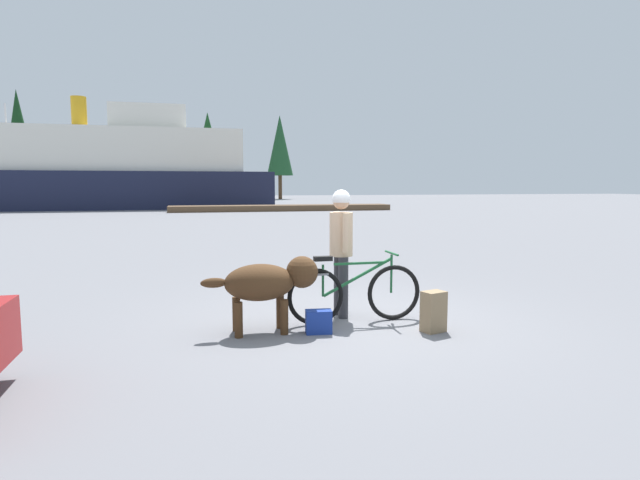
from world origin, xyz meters
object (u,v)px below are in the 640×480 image
(backpack, at_px, (434,312))
(handbag_pannier, at_px, (319,322))
(bicycle, at_px, (354,293))
(dog, at_px, (268,282))
(person_cyclist, at_px, (341,240))
(ferry_boat, at_px, (122,170))
(sailboat_moored, at_px, (11,202))

(backpack, distance_m, handbag_pannier, 1.44)
(bicycle, xyz_separation_m, backpack, (0.82, -0.66, -0.15))
(dog, bearing_deg, backpack, -13.70)
(person_cyclist, relative_size, handbag_pannier, 5.51)
(bicycle, relative_size, ferry_boat, 0.08)
(backpack, bearing_deg, sailboat_moored, 112.76)
(person_cyclist, xyz_separation_m, sailboat_moored, (-15.23, 37.43, -0.59))
(person_cyclist, height_order, ferry_boat, ferry_boat)
(ferry_boat, bearing_deg, person_cyclist, -79.01)
(backpack, relative_size, handbag_pannier, 1.60)
(person_cyclist, relative_size, backpack, 3.45)
(person_cyclist, distance_m, ferry_boat, 36.89)
(ferry_boat, height_order, sailboat_moored, ferry_boat)
(dog, xyz_separation_m, ferry_boat, (-5.92, 36.71, 2.29))
(handbag_pannier, bearing_deg, sailboat_moored, 111.10)
(dog, distance_m, ferry_boat, 37.25)
(bicycle, xyz_separation_m, dog, (-1.18, -0.17, 0.23))
(person_cyclist, distance_m, dog, 1.30)
(handbag_pannier, distance_m, ferry_boat, 37.58)
(person_cyclist, bearing_deg, ferry_boat, 100.99)
(dog, xyz_separation_m, handbag_pannier, (0.59, -0.20, -0.49))
(ferry_boat, xyz_separation_m, sailboat_moored, (-8.21, 1.26, -2.44))
(backpack, bearing_deg, bicycle, 141.15)
(dog, height_order, ferry_boat, ferry_boat)
(bicycle, relative_size, sailboat_moored, 0.21)
(backpack, bearing_deg, person_cyclist, 131.37)
(ferry_boat, bearing_deg, bicycle, -79.00)
(bicycle, bearing_deg, handbag_pannier, -147.30)
(backpack, xyz_separation_m, sailboat_moored, (-16.13, 38.45, 0.23))
(sailboat_moored, bearing_deg, person_cyclist, -67.86)
(bicycle, relative_size, handbag_pannier, 5.77)
(bicycle, height_order, backpack, bicycle)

